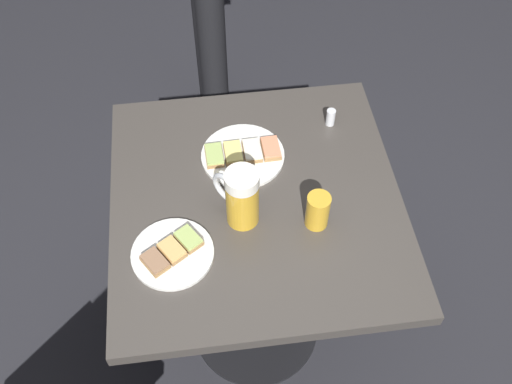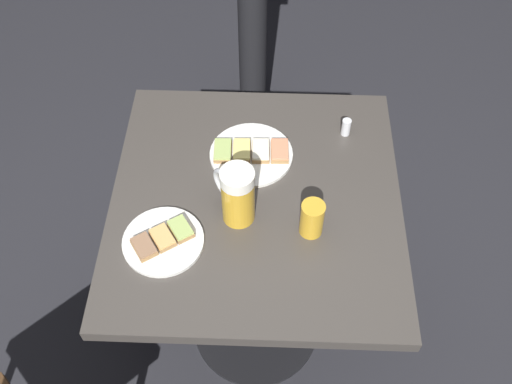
# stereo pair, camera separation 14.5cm
# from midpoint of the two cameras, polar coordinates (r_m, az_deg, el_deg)

# --- Properties ---
(ground_plane) EXTENTS (6.00, 6.00, 0.00)m
(ground_plane) POSITION_cam_midpoint_polar(r_m,az_deg,el_deg) (2.14, -1.99, -13.17)
(ground_plane) COLOR #28282D
(cafe_table) EXTENTS (0.76, 0.73, 0.78)m
(cafe_table) POSITION_cam_midpoint_polar(r_m,az_deg,el_deg) (1.61, -2.59, -4.29)
(cafe_table) COLOR black
(cafe_table) RESTS_ON ground_plane
(plate_near) EXTENTS (0.20, 0.20, 0.03)m
(plate_near) POSITION_cam_midpoint_polar(r_m,az_deg,el_deg) (1.39, -11.19, -6.05)
(plate_near) COLOR white
(plate_near) RESTS_ON cafe_table
(plate_far) EXTENTS (0.22, 0.22, 0.03)m
(plate_far) POSITION_cam_midpoint_polar(r_m,az_deg,el_deg) (1.54, -3.99, 3.55)
(plate_far) COLOR white
(plate_far) RESTS_ON cafe_table
(beer_mug) EXTENTS (0.12, 0.11, 0.17)m
(beer_mug) POSITION_cam_midpoint_polar(r_m,az_deg,el_deg) (1.36, -4.54, -0.67)
(beer_mug) COLOR gold
(beer_mug) RESTS_ON cafe_table
(beer_glass_small) EXTENTS (0.06, 0.06, 0.10)m
(beer_glass_small) POSITION_cam_midpoint_polar(r_m,az_deg,el_deg) (1.38, 3.09, -2.04)
(beer_glass_small) COLOR gold
(beer_glass_small) RESTS_ON cafe_table
(salt_shaker) EXTENTS (0.02, 0.02, 0.05)m
(salt_shaker) POSITION_cam_midpoint_polar(r_m,az_deg,el_deg) (1.62, 4.78, 7.16)
(salt_shaker) COLOR silver
(salt_shaker) RESTS_ON cafe_table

